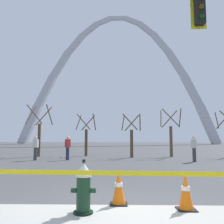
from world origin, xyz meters
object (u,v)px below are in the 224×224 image
object	(u,v)px
pedestrian_walking_left	(35,148)
pedestrian_walking_right	(68,148)
traffic_cone_by_hydrant	(119,187)
fire_hydrant	(84,188)
traffic_cone_mid_sidewalk	(186,191)
monument_arch	(118,84)
pedestrian_standing_center	(194,148)

from	to	relation	value
pedestrian_walking_left	pedestrian_walking_right	distance (m)	2.10
traffic_cone_by_hydrant	pedestrian_walking_left	world-z (taller)	pedestrian_walking_left
fire_hydrant	traffic_cone_mid_sidewalk	xyz separation A→B (m)	(1.96, 0.28, -0.11)
pedestrian_walking_left	traffic_cone_mid_sidewalk	bearing A→B (deg)	-58.93
monument_arch	pedestrian_walking_right	distance (m)	57.98
traffic_cone_by_hydrant	traffic_cone_mid_sidewalk	size ratio (longest dim) A/B	1.00
traffic_cone_by_hydrant	pedestrian_standing_center	bearing A→B (deg)	65.22
traffic_cone_mid_sidewalk	pedestrian_walking_left	bearing A→B (deg)	121.07
monument_arch	pedestrian_walking_left	size ratio (longest dim) A/B	36.91
traffic_cone_mid_sidewalk	pedestrian_standing_center	xyz separation A→B (m)	(3.34, 10.43, 0.46)
pedestrian_walking_left	monument_arch	bearing A→B (deg)	84.46
traffic_cone_mid_sidewalk	pedestrian_walking_right	size ratio (longest dim) A/B	0.46
pedestrian_walking_left	traffic_cone_by_hydrant	bearing A→B (deg)	-63.31
pedestrian_walking_left	pedestrian_walking_right	xyz separation A→B (m)	(2.09, 0.21, 0.00)
fire_hydrant	pedestrian_standing_center	xyz separation A→B (m)	(5.30, 10.71, 0.35)
pedestrian_standing_center	traffic_cone_by_hydrant	bearing A→B (deg)	-114.78
traffic_cone_mid_sidewalk	pedestrian_walking_left	xyz separation A→B (m)	(-6.80, 11.28, 0.46)
pedestrian_walking_left	pedestrian_walking_right	bearing A→B (deg)	5.85
pedestrian_walking_right	traffic_cone_mid_sidewalk	bearing A→B (deg)	-67.74
pedestrian_standing_center	monument_arch	bearing A→B (deg)	94.81
pedestrian_walking_right	traffic_cone_by_hydrant	bearing A→B (deg)	-73.03
traffic_cone_by_hydrant	traffic_cone_mid_sidewalk	bearing A→B (deg)	-15.35
traffic_cone_by_hydrant	pedestrian_walking_left	size ratio (longest dim) A/B	0.46
fire_hydrant	monument_arch	bearing A→B (deg)	89.53
monument_arch	pedestrian_walking_right	world-z (taller)	monument_arch
fire_hydrant	pedestrian_standing_center	distance (m)	11.96
fire_hydrant	pedestrian_walking_left	size ratio (longest dim) A/B	0.62
pedestrian_standing_center	fire_hydrant	bearing A→B (deg)	-116.34
traffic_cone_mid_sidewalk	pedestrian_walking_right	world-z (taller)	pedestrian_walking_right
pedestrian_walking_right	pedestrian_standing_center	bearing A→B (deg)	-7.59
fire_hydrant	traffic_cone_by_hydrant	xyz separation A→B (m)	(0.65, 0.64, -0.11)
monument_arch	pedestrian_standing_center	world-z (taller)	monument_arch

